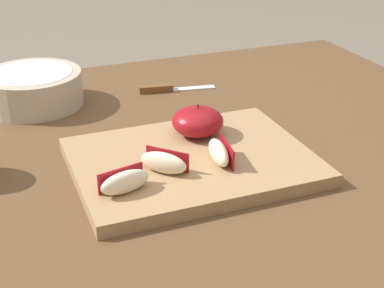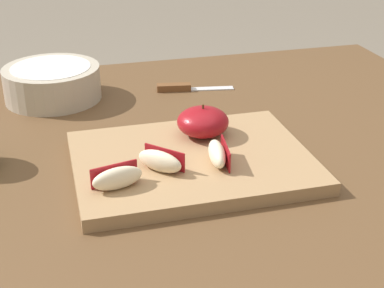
{
  "view_description": "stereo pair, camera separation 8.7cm",
  "coord_description": "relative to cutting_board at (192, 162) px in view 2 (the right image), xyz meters",
  "views": [
    {
      "loc": [
        -0.29,
        -0.82,
        1.15
      ],
      "look_at": [
        -0.01,
        -0.09,
        0.76
      ],
      "focal_mm": 53.48,
      "sensor_mm": 36.0,
      "label": 1
    },
    {
      "loc": [
        -0.21,
        -0.85,
        1.15
      ],
      "look_at": [
        -0.01,
        -0.09,
        0.76
      ],
      "focal_mm": 53.48,
      "sensor_mm": 36.0,
      "label": 2
    }
  ],
  "objects": [
    {
      "name": "apple_wedge_back",
      "position": [
        -0.12,
        -0.07,
        0.03
      ],
      "size": [
        0.08,
        0.04,
        0.03
      ],
      "color": "beige",
      "rests_on": "cutting_board"
    },
    {
      "name": "paring_knife",
      "position": [
        0.06,
        0.33,
        -0.0
      ],
      "size": [
        0.16,
        0.04,
        0.01
      ],
      "color": "silver",
      "rests_on": "dining_table"
    },
    {
      "name": "apple_wedge_left",
      "position": [
        0.03,
        -0.03,
        0.03
      ],
      "size": [
        0.03,
        0.07,
        0.03
      ],
      "color": "beige",
      "rests_on": "cutting_board"
    },
    {
      "name": "cutting_board",
      "position": [
        0.0,
        0.0,
        0.0
      ],
      "size": [
        0.36,
        0.27,
        0.02
      ],
      "color": "#A37F56",
      "rests_on": "dining_table"
    },
    {
      "name": "apple_half_skin_up",
      "position": [
        0.04,
        0.07,
        0.03
      ],
      "size": [
        0.09,
        0.09,
        0.05
      ],
      "color": "maroon",
      "rests_on": "cutting_board"
    },
    {
      "name": "ceramic_fruit_bowl",
      "position": [
        -0.19,
        0.35,
        0.02
      ],
      "size": [
        0.19,
        0.19,
        0.07
      ],
      "color": "#BCB29E",
      "rests_on": "dining_table"
    },
    {
      "name": "apple_wedge_middle",
      "position": [
        -0.06,
        -0.03,
        0.03
      ],
      "size": [
        0.07,
        0.07,
        0.03
      ],
      "color": "beige",
      "rests_on": "cutting_board"
    },
    {
      "name": "dining_table",
      "position": [
        0.01,
        0.09,
        -0.11
      ],
      "size": [
        1.17,
        0.9,
        0.72
      ],
      "color": "brown",
      "rests_on": "ground_plane"
    }
  ]
}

